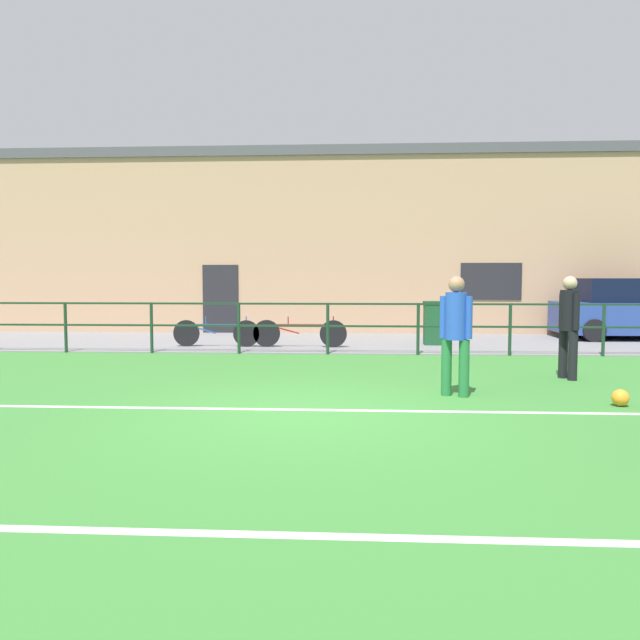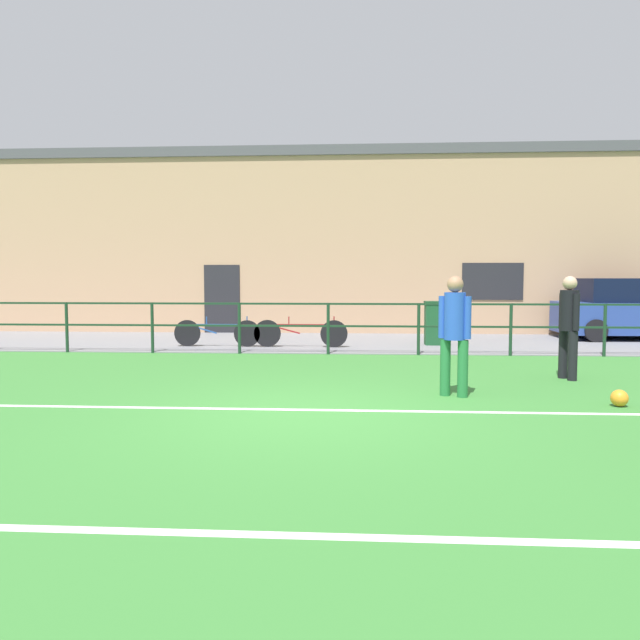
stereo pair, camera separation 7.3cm
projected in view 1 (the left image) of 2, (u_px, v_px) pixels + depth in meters
The scene contains 13 objects.
ground at pixel (306, 415), 7.68m from camera, with size 60.00×44.00×0.04m, color #387A33.
field_line_touchline at pixel (307, 410), 7.90m from camera, with size 36.00×0.11×0.00m, color white.
field_line_hash at pixel (262, 535), 4.06m from camera, with size 36.00×0.11×0.00m, color white.
pavement_strip at pixel (332, 342), 16.14m from camera, with size 48.00×5.00×0.02m, color slate.
perimeter_fence at pixel (328, 321), 13.60m from camera, with size 36.07×0.07×1.15m.
clubhouse_facade at pixel (337, 242), 19.63m from camera, with size 28.00×2.56×5.68m.
player_goalkeeper at pixel (569, 321), 10.24m from camera, with size 0.30×0.46×1.73m.
player_striker at pixel (456, 328), 8.76m from camera, with size 0.44×0.30×1.73m.
soccer_ball_match at pixel (620, 398), 8.12m from camera, with size 0.23×0.23×0.23m, color orange.
parked_car_red at pixel (631, 310), 16.87m from camera, with size 4.05×1.95×1.67m.
bicycle_parked_0 at pixel (216, 333), 14.99m from camera, with size 2.14×0.04×0.75m.
bicycle_parked_1 at pixel (300, 333), 14.87m from camera, with size 2.29×0.04×0.76m.
trash_bin_0 at pixel (434, 323), 15.42m from camera, with size 0.55×0.47×1.10m.
Camera 1 is at (0.62, -7.55, 1.71)m, focal length 34.33 mm.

